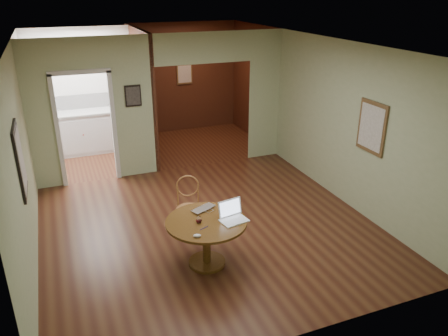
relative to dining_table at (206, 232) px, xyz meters
name	(u,v)px	position (x,y,z in m)	size (l,w,h in m)	color
floor	(209,228)	(0.36, 0.89, -0.49)	(5.00, 5.00, 0.00)	#421E12
room_shell	(135,104)	(-0.11, 3.99, 0.79)	(5.20, 7.50, 5.00)	white
dining_table	(206,232)	(0.00, 0.00, 0.00)	(1.07, 1.07, 0.67)	brown
chair	(188,202)	(0.04, 0.91, 0.00)	(0.46, 0.46, 0.90)	#A07039
open_laptop	(232,215)	(0.33, -0.08, 0.24)	(0.38, 0.35, 0.24)	white
closed_laptop	(206,210)	(0.09, 0.25, 0.19)	(0.35, 0.23, 0.03)	#B9B8BD
mouse	(197,236)	(-0.24, -0.34, 0.19)	(0.10, 0.05, 0.04)	white
wine_glass	(199,220)	(-0.11, -0.02, 0.22)	(0.08, 0.08, 0.09)	white
pen	(204,228)	(-0.09, -0.17, 0.18)	(0.01, 0.01, 0.13)	#0C0E57
kitchen_cabinet	(89,132)	(-0.99, 5.09, -0.02)	(2.06, 0.60, 0.94)	silver
grocery_bag	(120,102)	(-0.26, 5.09, 0.59)	(0.28, 0.24, 0.28)	#BEB28B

